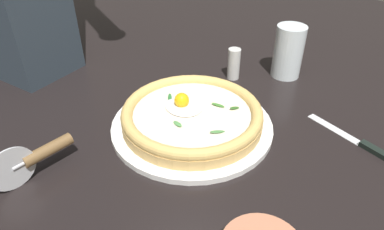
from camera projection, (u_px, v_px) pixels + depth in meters
name	position (u px, v px, depth m)	size (l,w,h in m)	color
ground_plane	(177.00, 130.00, 0.75)	(2.40, 2.40, 0.03)	black
pizza_plate	(192.00, 125.00, 0.73)	(0.34, 0.34, 0.01)	white
pizza	(192.00, 115.00, 0.72)	(0.29, 0.29, 0.06)	tan
pizza_cutter	(37.00, 156.00, 0.60)	(0.03, 0.15, 0.08)	silver
table_knife	(369.00, 148.00, 0.67)	(0.22, 0.04, 0.01)	silver
drinking_glass	(288.00, 55.00, 0.89)	(0.07, 0.07, 0.13)	silver
pepper_shaker	(234.00, 64.00, 0.89)	(0.03, 0.03, 0.08)	silver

